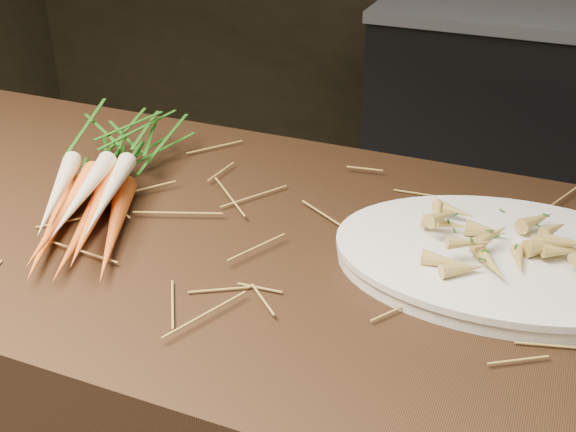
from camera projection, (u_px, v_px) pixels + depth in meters
straw_bedding at (453, 272)px, 0.95m from camera, size 1.40×0.60×0.02m
root_veg_bunch at (106, 168)px, 1.14m from camera, size 0.32×0.51×0.09m
serving_platter at (507, 263)px, 0.96m from camera, size 0.49×0.37×0.02m
roasted_veg_heap at (511, 239)px, 0.94m from camera, size 0.24×0.19×0.05m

